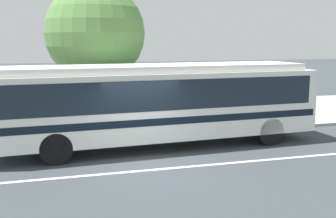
% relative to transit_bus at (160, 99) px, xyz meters
% --- Properties ---
extents(ground_plane, '(120.00, 120.00, 0.00)m').
position_rel_transit_bus_xyz_m(ground_plane, '(-0.95, -1.82, -1.71)').
color(ground_plane, '#363C40').
extents(sidewalk_slab, '(60.00, 8.00, 0.12)m').
position_rel_transit_bus_xyz_m(sidewalk_slab, '(-0.95, 5.35, -1.65)').
color(sidewalk_slab, '#979592').
rests_on(sidewalk_slab, ground_plane).
extents(lane_stripe_center, '(56.00, 0.16, 0.01)m').
position_rel_transit_bus_xyz_m(lane_stripe_center, '(-0.95, -2.62, -1.71)').
color(lane_stripe_center, silver).
rests_on(lane_stripe_center, ground_plane).
extents(transit_bus, '(11.58, 3.03, 2.94)m').
position_rel_transit_bus_xyz_m(transit_bus, '(0.00, 0.00, 0.00)').
color(transit_bus, silver).
rests_on(transit_bus, ground_plane).
extents(pedestrian_waiting_near_sign, '(0.42, 0.42, 1.70)m').
position_rel_transit_bus_xyz_m(pedestrian_waiting_near_sign, '(-4.48, 2.27, -0.59)').
color(pedestrian_waiting_near_sign, '#676555').
rests_on(pedestrian_waiting_near_sign, sidewalk_slab).
extents(pedestrian_walking_along_curb, '(0.34, 0.34, 1.79)m').
position_rel_transit_bus_xyz_m(pedestrian_walking_along_curb, '(3.94, 2.44, -0.53)').
color(pedestrian_walking_along_curb, '#666350').
rests_on(pedestrian_walking_along_curb, sidewalk_slab).
extents(bus_stop_sign, '(0.08, 0.44, 2.34)m').
position_rel_transit_bus_xyz_m(bus_stop_sign, '(5.04, 1.72, -0.08)').
color(bus_stop_sign, gray).
rests_on(bus_stop_sign, sidewalk_slab).
extents(street_tree_near_stop, '(4.15, 4.15, 6.03)m').
position_rel_transit_bus_xyz_m(street_tree_near_stop, '(-1.84, 3.55, 2.36)').
color(street_tree_near_stop, brown).
rests_on(street_tree_near_stop, sidewalk_slab).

